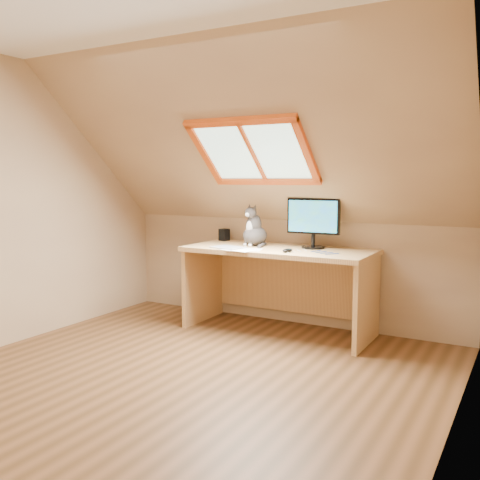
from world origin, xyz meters
The scene contains 10 objects.
ground centered at (0.00, 0.00, 0.00)m, with size 3.50×3.50×0.00m, color brown.
room_shell centered at (0.00, -0.09, 1.43)m, with size 3.52×3.52×2.41m.
desk centered at (0.08, 1.45, 0.54)m, with size 1.70×0.74×0.77m.
monitor centered at (0.36, 1.51, 1.03)m, with size 0.49×0.21×0.45m.
cat centered at (-0.19, 1.43, 0.92)m, with size 0.27×0.30×0.40m.
desk_speaker centered at (-0.64, 1.63, 0.83)m, with size 0.08×0.08×0.12m, color black.
graphics_tablet centered at (-0.31, 1.15, 0.78)m, with size 0.28×0.20×0.01m, color #B2B2B7.
mouse centered at (0.27, 1.16, 0.79)m, with size 0.06×0.11×0.03m, color black.
papers centered at (-0.07, 1.12, 0.78)m, with size 0.33×0.27×0.00m.
cables centered at (0.46, 1.26, 0.78)m, with size 0.51×0.26×0.01m.
Camera 1 is at (2.12, -2.96, 1.40)m, focal length 40.00 mm.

